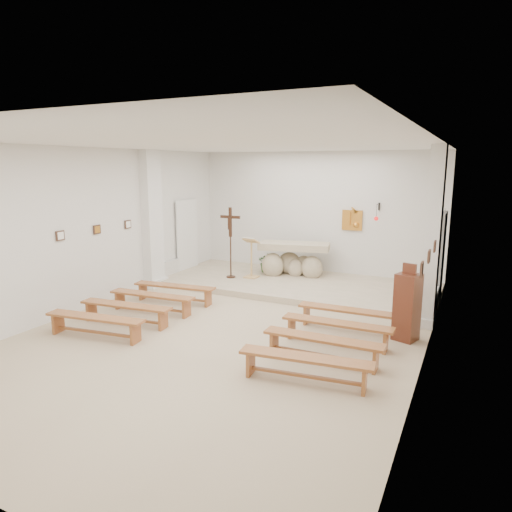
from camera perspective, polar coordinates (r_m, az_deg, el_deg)
The scene contains 31 objects.
ground at distance 8.91m, azimuth -3.24°, elevation -9.24°, with size 7.00×10.00×0.00m, color #C3AF8D.
wall_left at distance 10.59m, azimuth -20.11°, elevation 3.17°, with size 0.02×10.00×3.50m, color silver.
wall_right at distance 7.43m, azimuth 20.85°, elevation -0.09°, with size 0.02×10.00×3.50m, color silver.
wall_back at distance 13.00m, azimuth 7.47°, elevation 5.14°, with size 7.00×0.02×3.50m, color silver.
ceiling at distance 8.35m, azimuth -3.51°, elevation 13.80°, with size 7.00×10.00×0.02m, color silver.
sanctuary_platform at distance 11.92m, azimuth 4.98°, elevation -3.56°, with size 6.98×3.00×0.15m, color beige.
pilaster_left at distance 11.98m, azimuth -12.84°, elevation 4.44°, with size 0.26×0.55×3.50m, color white.
pilaster_right at distance 9.40m, azimuth 21.27°, elevation 2.14°, with size 0.26×0.55×3.50m, color white.
gold_wall_relief at distance 12.69m, azimuth 11.92°, elevation 4.39°, with size 0.55×0.04×0.55m, color orange.
sanctuary_lamp at distance 12.28m, azimuth 14.84°, elevation 4.78°, with size 0.11×0.36×0.44m.
station_frame_left_front at distance 10.05m, azimuth -23.28°, elevation 2.35°, with size 0.03×0.20×0.20m, color #432A1D.
station_frame_left_mid at distance 10.72m, azimuth -19.26°, elevation 3.15°, with size 0.03×0.20×0.20m, color #432A1D.
station_frame_left_rear at distance 11.44m, azimuth -15.73°, elevation 3.83°, with size 0.03×0.20×0.20m, color #432A1D.
station_frame_right_front at distance 6.65m, azimuth 20.01°, elevation -1.56°, with size 0.03×0.20×0.20m, color #432A1D.
station_frame_right_mid at distance 7.63m, azimuth 20.83°, elevation -0.04°, with size 0.03×0.20×0.20m, color #432A1D.
station_frame_right_rear at distance 8.61m, azimuth 21.46°, elevation 1.14°, with size 0.03×0.20×0.20m, color #432A1D.
radiator_left at distance 12.81m, azimuth -10.82°, elevation -1.77°, with size 0.10×0.85×0.52m, color silver.
radiator_right at distance 10.39m, azimuth 21.36°, elevation -5.42°, with size 0.10×0.85×0.52m, color silver.
altar at distance 12.56m, azimuth 4.65°, elevation -0.66°, with size 2.01×1.14×0.98m.
lectern at distance 12.16m, azimuth -0.61°, elevation -0.21°, with size 0.41×0.36×1.11m.
crucifix_stand at distance 12.10m, azimuth -3.22°, elevation 2.34°, with size 0.57×0.25×1.89m.
potted_plant at distance 12.88m, azimuth 1.35°, elevation -0.75°, with size 0.51×0.44×0.57m, color #275522.
donation_pedestal at distance 8.68m, azimuth 18.37°, elevation -6.02°, with size 0.48×0.48×1.42m.
bench_left_front at distance 10.69m, azimuth -10.14°, elevation -4.13°, with size 1.98×0.55×0.41m.
bench_right_front at distance 9.00m, azimuth 11.53°, elevation -7.13°, with size 1.97×0.36×0.41m.
bench_left_second at distance 10.07m, azimuth -12.87°, elevation -5.20°, with size 1.98×0.46×0.41m.
bench_right_second at distance 8.26m, azimuth 10.08°, elevation -8.79°, with size 1.96×0.36×0.41m.
bench_left_third at distance 9.48m, azimuth -15.96°, elevation -6.40°, with size 1.98×0.51×0.41m.
bench_right_third at distance 7.53m, azimuth 8.34°, elevation -10.76°, with size 1.96×0.34×0.41m.
bench_left_fourth at distance 8.93m, azimuth -19.46°, elevation -7.73°, with size 1.98×0.57×0.41m.
bench_right_fourth at distance 6.81m, azimuth 6.20°, elevation -13.14°, with size 1.98×0.53×0.41m.
Camera 1 is at (4.08, -7.27, 3.12)m, focal length 32.00 mm.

